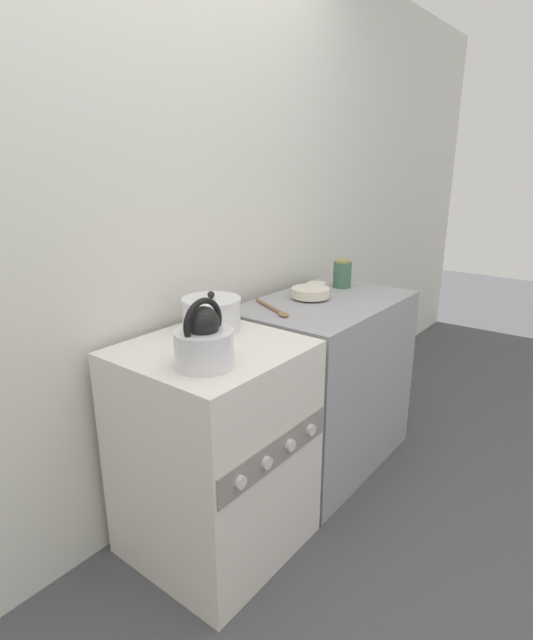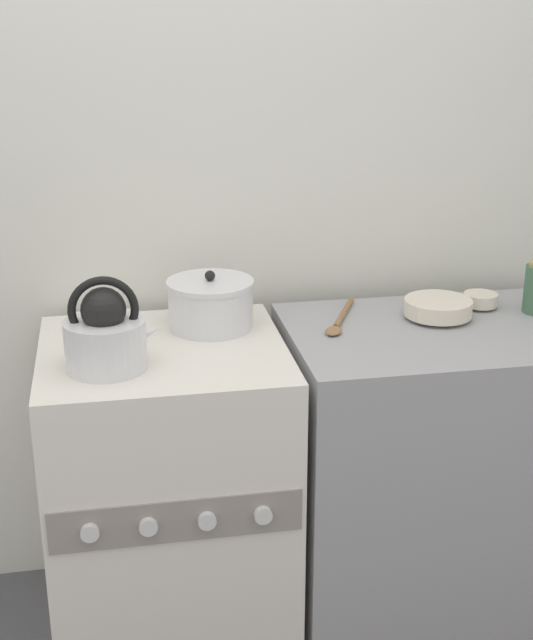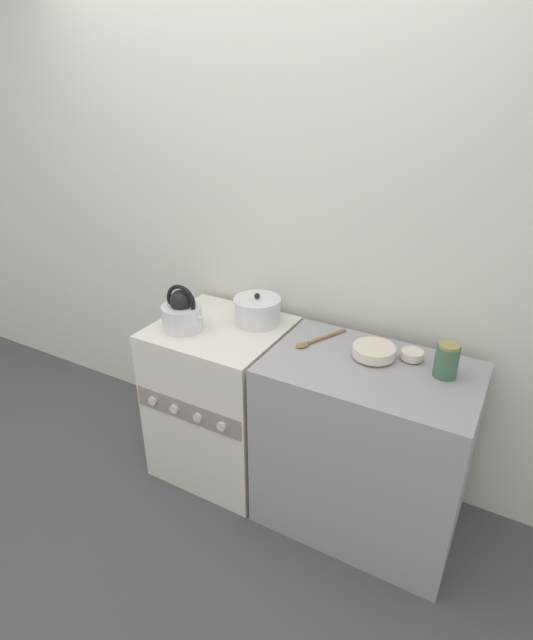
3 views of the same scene
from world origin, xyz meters
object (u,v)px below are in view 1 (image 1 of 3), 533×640
Objects in this scene: stove at (215,449)px; enamel_bowl at (310,293)px; cooking_pot at (212,314)px; storage_jar at (342,274)px; small_ceramic_bowl at (316,286)px; kettle at (204,341)px.

stove is 0.90m from enamel_bowl.
storage_jar is at bearing -4.01° from cooking_pot.
small_ceramic_bowl is (0.15, 0.06, -0.01)m from enamel_bowl.
storage_jar is at bearing -0.51° from enamel_bowl.
stove is 4.58× the size of enamel_bowl.
enamel_bowl is 0.30m from storage_jar.
storage_jar is (1.07, 0.07, 0.51)m from stove.
stove is 0.54m from kettle.
cooking_pot is 0.63m from enamel_bowl.
cooking_pot is 0.78m from small_ceramic_bowl.
stove is at bearing -174.82° from enamel_bowl.
kettle is at bearing -139.75° from cooking_pot.
storage_jar is at bearing 8.15° from kettle.
cooking_pot is 1.61× the size of storage_jar.
stove is 1.03m from small_ceramic_bowl.
cooking_pot reaches higher than enamel_bowl.
kettle is 0.37m from cooking_pot.
stove is at bearing 37.30° from kettle.
kettle is 1.22m from storage_jar.
storage_jar reaches higher than stove.
stove is at bearing -176.42° from storage_jar.
small_ceramic_bowl is at bearing -0.04° from cooking_pot.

